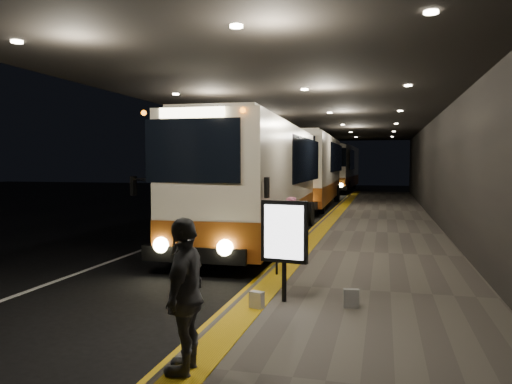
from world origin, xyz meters
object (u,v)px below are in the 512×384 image
at_px(passenger_boarding, 293,228).
at_px(bag_polka, 351,298).
at_px(coach_third, 338,170).
at_px(info_sign, 284,234).
at_px(coach_main, 259,186).
at_px(coach_second, 310,173).
at_px(stanchion_post, 277,247).
at_px(passenger_waiting_grey, 185,295).
at_px(bag_plain, 257,300).

distance_m(passenger_boarding, bag_polka, 4.27).
xyz_separation_m(coach_third, info_sign, (2.37, -37.33, -0.59)).
distance_m(coach_main, bag_polka, 8.54).
distance_m(coach_second, bag_polka, 21.07).
relative_size(bag_polka, stanchion_post, 0.25).
bearing_deg(passenger_boarding, coach_main, 42.54).
relative_size(coach_main, bag_polka, 39.27).
distance_m(passenger_waiting_grey, stanchion_post, 5.07).
height_order(coach_main, info_sign, coach_main).
xyz_separation_m(passenger_boarding, bag_plain, (0.17, -4.33, -0.63)).
height_order(info_sign, stanchion_post, info_sign).
bearing_deg(passenger_boarding, info_sign, -155.43).
bearing_deg(passenger_boarding, bag_plain, -160.96).
distance_m(bag_polka, stanchion_post, 2.68).
relative_size(coach_main, info_sign, 6.91).
bearing_deg(passenger_boarding, passenger_waiting_grey, -163.28).
xyz_separation_m(coach_second, passenger_waiting_grey, (2.03, -23.72, -0.89)).
xyz_separation_m(coach_main, stanchion_post, (1.80, -5.62, -1.03)).
bearing_deg(coach_main, coach_third, 87.53).
relative_size(coach_third, passenger_waiting_grey, 7.17).
xyz_separation_m(coach_third, bag_plain, (2.02, -37.85, -1.62)).
distance_m(coach_third, bag_plain, 37.94).
bearing_deg(info_sign, coach_main, 115.63).
distance_m(coach_main, coach_second, 13.03).
bearing_deg(passenger_waiting_grey, bag_plain, 171.18).
height_order(coach_second, passenger_waiting_grey, coach_second).
bearing_deg(stanchion_post, passenger_boarding, 89.35).
xyz_separation_m(info_sign, stanchion_post, (-0.54, 1.95, -0.57)).
height_order(coach_third, stanchion_post, coach_third).
bearing_deg(bag_polka, stanchion_post, 129.73).
distance_m(coach_main, bag_plain, 8.47).
xyz_separation_m(coach_third, bag_polka, (3.52, -37.40, -1.61)).
bearing_deg(stanchion_post, bag_polka, -50.27).
relative_size(coach_second, stanchion_post, 10.65).
xyz_separation_m(coach_main, bag_polka, (3.49, -7.65, -1.48)).
relative_size(coach_main, stanchion_post, 9.96).
distance_m(coach_second, passenger_boarding, 16.95).
bearing_deg(passenger_boarding, bag_polka, -140.04).
distance_m(coach_main, passenger_boarding, 4.27).
bearing_deg(coach_second, passenger_waiting_grey, -86.51).
height_order(coach_main, passenger_boarding, coach_main).
relative_size(coach_third, info_sign, 7.31).
bearing_deg(stanchion_post, coach_third, 92.96).
bearing_deg(coach_main, bag_plain, -78.70).
relative_size(info_sign, stanchion_post, 1.44).
bearing_deg(coach_third, info_sign, -84.72).
bearing_deg(coach_second, coach_third, 87.97).
relative_size(passenger_boarding, bag_plain, 5.46).
bearing_deg(stanchion_post, coach_second, 96.16).
distance_m(coach_second, stanchion_post, 18.80).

